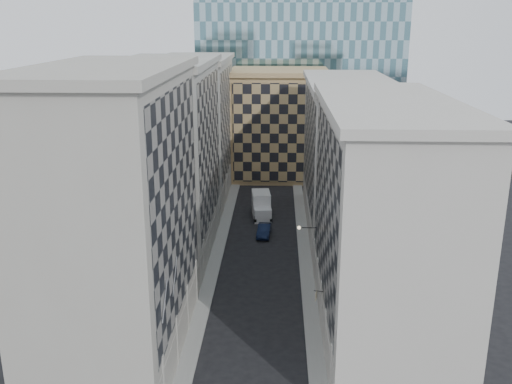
# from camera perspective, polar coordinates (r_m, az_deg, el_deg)

# --- Properties ---
(sidewalk_west) EXTENTS (1.50, 100.00, 0.15)m
(sidewalk_west) POSITION_cam_1_polar(r_m,az_deg,el_deg) (67.69, -4.03, -6.56)
(sidewalk_west) COLOR gray
(sidewalk_west) RESTS_ON ground
(sidewalk_east) EXTENTS (1.50, 100.00, 0.15)m
(sidewalk_east) POSITION_cam_1_polar(r_m,az_deg,el_deg) (67.39, 4.95, -6.69)
(sidewalk_east) COLOR gray
(sidewalk_east) RESTS_ON ground
(bldg_left_a) EXTENTS (10.80, 22.80, 23.70)m
(bldg_left_a) POSITION_cam_1_polar(r_m,az_deg,el_deg) (47.09, -13.65, -2.31)
(bldg_left_a) COLOR #A29E92
(bldg_left_a) RESTS_ON ground
(bldg_left_b) EXTENTS (10.80, 22.80, 22.70)m
(bldg_left_b) POSITION_cam_1_polar(r_m,az_deg,el_deg) (67.81, -8.69, 3.36)
(bldg_left_b) COLOR gray
(bldg_left_b) RESTS_ON ground
(bldg_left_c) EXTENTS (10.80, 22.80, 21.70)m
(bldg_left_c) POSITION_cam_1_polar(r_m,az_deg,el_deg) (89.15, -6.06, 6.33)
(bldg_left_c) COLOR #A29E92
(bldg_left_c) RESTS_ON ground
(bldg_right_a) EXTENTS (10.80, 26.80, 20.70)m
(bldg_right_a) POSITION_cam_1_polar(r_m,az_deg,el_deg) (50.39, 12.39, -2.77)
(bldg_right_a) COLOR #BBB6AC
(bldg_right_a) RESTS_ON ground
(bldg_right_b) EXTENTS (10.80, 28.80, 19.70)m
(bldg_right_b) POSITION_cam_1_polar(r_m,az_deg,el_deg) (76.21, 8.99, 3.69)
(bldg_right_b) COLOR #BBB6AC
(bldg_right_b) RESTS_ON ground
(tan_block) EXTENTS (16.80, 14.80, 18.80)m
(tan_block) POSITION_cam_1_polar(r_m,az_deg,el_deg) (101.16, 2.30, 6.86)
(tan_block) COLOR tan
(tan_block) RESTS_ON ground
(church_tower) EXTENTS (7.20, 7.20, 51.50)m
(church_tower) POSITION_cam_1_polar(r_m,az_deg,el_deg) (113.77, 1.37, 16.83)
(church_tower) COLOR #292520
(church_tower) RESTS_ON ground
(flagpoles_left) EXTENTS (0.10, 6.33, 2.33)m
(flagpoles_left) POSITION_cam_1_polar(r_m,az_deg,el_deg) (42.92, -8.59, -9.47)
(flagpoles_left) COLOR gray
(flagpoles_left) RESTS_ON ground
(bracket_lamp) EXTENTS (1.98, 0.36, 0.36)m
(bracket_lamp) POSITION_cam_1_polar(r_m,az_deg,el_deg) (59.50, 4.50, -3.57)
(bracket_lamp) COLOR black
(bracket_lamp) RESTS_ON ground
(box_truck) EXTENTS (3.11, 6.35, 3.36)m
(box_truck) POSITION_cam_1_polar(r_m,az_deg,el_deg) (81.15, 0.55, -1.45)
(box_truck) COLOR silver
(box_truck) RESTS_ON ground
(dark_car) EXTENTS (1.92, 4.67, 1.51)m
(dark_car) POSITION_cam_1_polar(r_m,az_deg,el_deg) (74.05, 0.81, -3.85)
(dark_car) COLOR #0D1732
(dark_car) RESTS_ON ground
(shop_sign) EXTENTS (0.83, 0.73, 0.81)m
(shop_sign) POSITION_cam_1_polar(r_m,az_deg,el_deg) (50.86, 6.05, -10.22)
(shop_sign) COLOR black
(shop_sign) RESTS_ON ground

